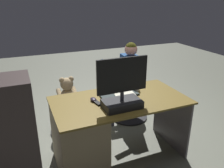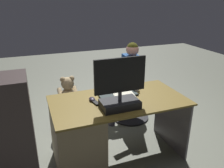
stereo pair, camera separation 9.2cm
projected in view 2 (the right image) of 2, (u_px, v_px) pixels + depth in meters
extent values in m
plane|color=#656859|center=(106.00, 137.00, 3.02)|extent=(10.00, 10.00, 0.00)
cube|color=brown|center=(119.00, 100.00, 2.40)|extent=(1.41, 0.75, 0.02)
cube|color=#857353|center=(77.00, 139.00, 2.37)|extent=(0.45, 0.69, 0.71)
cube|color=#565055|center=(171.00, 119.00, 2.75)|extent=(0.02, 0.68, 0.71)
cube|color=black|center=(120.00, 104.00, 2.21)|extent=(0.37, 0.22, 0.08)
cylinder|color=#333338|center=(120.00, 96.00, 2.18)|extent=(0.04, 0.04, 0.09)
cube|color=black|center=(120.00, 75.00, 2.11)|extent=(0.50, 0.02, 0.33)
cube|color=black|center=(120.00, 75.00, 2.12)|extent=(0.46, 0.00, 0.30)
cube|color=black|center=(119.00, 95.00, 2.48)|extent=(0.42, 0.14, 0.02)
ellipsoid|color=black|center=(92.00, 99.00, 2.36)|extent=(0.06, 0.10, 0.04)
cylinder|color=white|center=(136.00, 86.00, 2.61)|extent=(0.08, 0.08, 0.11)
cube|color=black|center=(95.00, 102.00, 2.32)|extent=(0.07, 0.16, 0.02)
cube|color=beige|center=(125.00, 97.00, 2.42)|extent=(0.26, 0.33, 0.02)
cylinder|color=black|center=(71.00, 129.00, 3.16)|extent=(0.53, 0.53, 0.03)
cylinder|color=gray|center=(70.00, 118.00, 3.10)|extent=(0.04, 0.04, 0.34)
cylinder|color=#334289|center=(69.00, 105.00, 3.03)|extent=(0.40, 0.40, 0.06)
ellipsoid|color=tan|center=(68.00, 96.00, 2.98)|extent=(0.20, 0.17, 0.21)
sphere|color=tan|center=(68.00, 83.00, 2.92)|extent=(0.17, 0.17, 0.17)
sphere|color=beige|center=(67.00, 83.00, 2.98)|extent=(0.06, 0.06, 0.06)
sphere|color=tan|center=(72.00, 78.00, 2.91)|extent=(0.07, 0.07, 0.07)
sphere|color=tan|center=(63.00, 79.00, 2.88)|extent=(0.07, 0.07, 0.07)
cylinder|color=tan|center=(75.00, 91.00, 3.03)|extent=(0.06, 0.16, 0.11)
cylinder|color=tan|center=(60.00, 93.00, 2.96)|extent=(0.06, 0.16, 0.11)
cylinder|color=tan|center=(71.00, 97.00, 3.12)|extent=(0.07, 0.13, 0.07)
cylinder|color=tan|center=(63.00, 98.00, 3.09)|extent=(0.07, 0.13, 0.07)
cylinder|color=black|center=(130.00, 116.00, 3.51)|extent=(0.55, 0.55, 0.03)
cylinder|color=gray|center=(131.00, 106.00, 3.44)|extent=(0.04, 0.04, 0.34)
cylinder|color=#515059|center=(131.00, 94.00, 3.37)|extent=(0.41, 0.41, 0.06)
cube|color=#294F87|center=(132.00, 74.00, 3.26)|extent=(0.21, 0.33, 0.55)
sphere|color=tan|center=(132.00, 50.00, 3.13)|extent=(0.18, 0.18, 0.18)
sphere|color=#3D3D11|center=(132.00, 48.00, 3.13)|extent=(0.16, 0.16, 0.16)
cylinder|color=#294F87|center=(129.00, 74.00, 3.00)|extent=(0.43, 0.10, 0.25)
cylinder|color=#294F87|center=(116.00, 66.00, 3.34)|extent=(0.43, 0.10, 0.25)
cylinder|color=#3E3C4C|center=(123.00, 95.00, 3.21)|extent=(0.36, 0.13, 0.11)
cylinder|color=#3E3C4C|center=(112.00, 112.00, 3.23)|extent=(0.10, 0.10, 0.42)
cylinder|color=#3E3C4C|center=(118.00, 90.00, 3.36)|extent=(0.36, 0.13, 0.11)
cylinder|color=#3E3C4C|center=(107.00, 107.00, 3.38)|extent=(0.10, 0.10, 0.42)
cube|color=#342A29|center=(8.00, 143.00, 1.93)|extent=(0.44, 0.36, 1.16)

